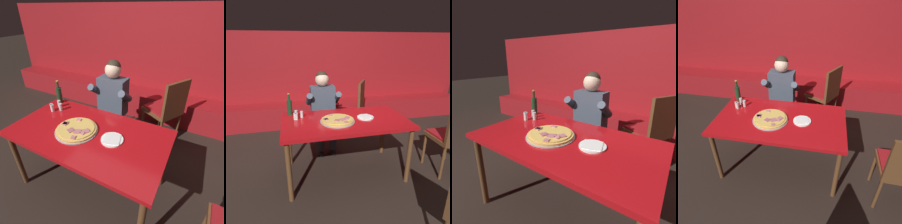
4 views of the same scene
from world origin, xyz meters
The scene contains 13 objects.
ground_plane centered at (0.00, 0.00, 0.00)m, with size 24.00×24.00×0.00m, color black.
booth_wall_panel centered at (0.00, 2.18, 0.95)m, with size 6.80×0.16×1.90m, color maroon.
booth_bench centered at (0.00, 1.86, 0.23)m, with size 6.46×0.48×0.46m, color maroon.
main_dining_table centered at (0.00, 0.00, 0.70)m, with size 1.56×0.86×0.78m.
pizza centered at (-0.11, -0.04, 0.80)m, with size 0.42×0.42×0.05m.
plate_white_paper centered at (0.27, 0.00, 0.79)m, with size 0.21×0.21×0.02m.
beer_bottle centered at (-0.67, 0.34, 0.89)m, with size 0.07×0.07×0.29m.
shaker_oregano centered at (-0.59, 0.24, 0.82)m, with size 0.04×0.04×0.09m.
shaker_red_pepper_flakes centered at (-0.52, 0.19, 0.82)m, with size 0.04×0.04×0.09m.
shaker_black_pepper centered at (-0.61, 0.14, 0.82)m, with size 0.04×0.04×0.09m.
shaker_parmesan centered at (-0.59, 0.13, 0.82)m, with size 0.04×0.04×0.09m.
diner_seated_blue_shirt centered at (-0.16, 0.73, 0.71)m, with size 0.53×0.53×1.27m.
dining_chair_by_booth centered at (0.52, 1.21, 0.59)m, with size 0.60×0.60×1.01m.
Camera 1 is at (0.86, -1.09, 1.84)m, focal length 28.00 mm.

